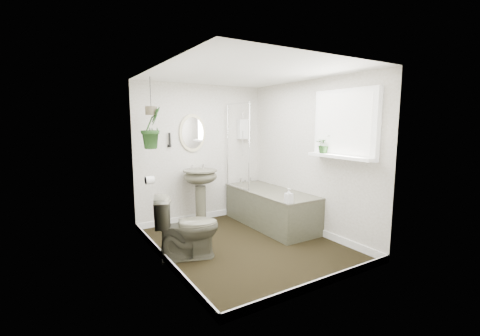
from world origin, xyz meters
TOP-DOWN VIEW (x-y plane):
  - floor at (0.00, 0.00)m, footprint 2.30×2.80m
  - ceiling at (0.00, 0.00)m, footprint 2.30×2.80m
  - wall_back at (0.00, 1.41)m, footprint 2.30×0.02m
  - wall_front at (0.00, -1.41)m, footprint 2.30×0.02m
  - wall_left at (-1.16, 0.00)m, footprint 0.02×2.80m
  - wall_right at (1.16, 0.00)m, footprint 0.02×2.80m
  - skirting at (0.00, 0.00)m, footprint 2.30×2.80m
  - bathtub at (0.80, 0.50)m, footprint 0.72×1.72m
  - bath_screen at (0.47, 0.99)m, footprint 0.04×0.72m
  - shower_box at (0.80, 1.34)m, footprint 0.20×0.10m
  - oval_mirror at (-0.17, 1.37)m, footprint 0.46×0.03m
  - wall_sconce at (-0.57, 1.36)m, footprint 0.04×0.04m
  - toilet_roll_holder at (-1.10, 0.70)m, footprint 0.11×0.11m
  - window_recess at (1.09, -0.70)m, footprint 0.08×1.00m
  - window_sill at (1.02, -0.70)m, footprint 0.18×1.00m
  - window_blinds at (1.04, -0.70)m, footprint 0.01×0.86m
  - toilet at (-0.85, 0.02)m, footprint 0.87×0.66m
  - pedestal_sink at (-0.17, 1.10)m, footprint 0.64×0.58m
  - sill_plant at (1.02, -0.40)m, footprint 0.26×0.24m
  - hanging_plant at (-0.97, 0.95)m, footprint 0.42×0.40m
  - soap_bottle at (0.51, -0.29)m, footprint 0.10×0.11m
  - hanging_pot at (-0.97, 0.95)m, footprint 0.16×0.16m

SIDE VIEW (x-z plane):
  - floor at x=0.00m, z-range -0.02..0.00m
  - skirting at x=0.00m, z-range 0.00..0.10m
  - bathtub at x=0.80m, z-range 0.00..0.58m
  - toilet at x=-0.85m, z-range 0.00..0.79m
  - pedestal_sink at x=-0.17m, z-range 0.00..0.92m
  - soap_bottle at x=0.51m, z-range 0.58..0.79m
  - toilet_roll_holder at x=-1.10m, z-range 0.84..0.96m
  - wall_back at x=0.00m, z-range 0.00..2.30m
  - wall_front at x=0.00m, z-range 0.00..2.30m
  - wall_left at x=-1.16m, z-range 0.00..2.30m
  - wall_right at x=1.16m, z-range 0.00..2.30m
  - window_sill at x=1.02m, z-range 1.21..1.25m
  - bath_screen at x=0.47m, z-range 0.58..1.98m
  - sill_plant at x=1.02m, z-range 1.25..1.50m
  - wall_sconce at x=-0.57m, z-range 1.29..1.51m
  - oval_mirror at x=-0.17m, z-range 1.19..1.81m
  - shower_box at x=0.80m, z-range 1.38..1.73m
  - hanging_plant at x=-0.97m, z-range 1.30..1.90m
  - window_recess at x=1.09m, z-range 1.20..2.10m
  - window_blinds at x=1.04m, z-range 1.27..2.03m
  - hanging_pot at x=-0.97m, z-range 1.78..1.90m
  - ceiling at x=0.00m, z-range 2.30..2.32m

